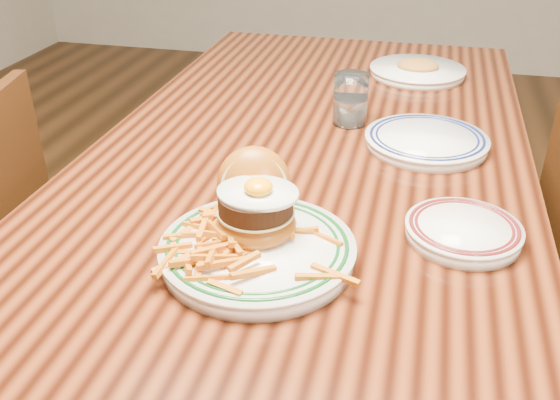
# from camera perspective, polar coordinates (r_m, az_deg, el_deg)

# --- Properties ---
(table) EXTENTS (0.85, 1.60, 0.75)m
(table) POSITION_cam_1_polar(r_m,az_deg,el_deg) (1.29, 2.77, 1.52)
(table) COLOR black
(table) RESTS_ON floor
(main_plate) EXTENTS (0.28, 0.30, 0.14)m
(main_plate) POSITION_cam_1_polar(r_m,az_deg,el_deg) (0.90, -2.14, -2.92)
(main_plate) COLOR white
(main_plate) RESTS_ON table
(side_plate) EXTENTS (0.17, 0.17, 0.03)m
(side_plate) POSITION_cam_1_polar(r_m,az_deg,el_deg) (0.98, 16.42, -2.67)
(side_plate) COLOR white
(side_plate) RESTS_ON table
(rear_plate) EXTENTS (0.24, 0.24, 0.03)m
(rear_plate) POSITION_cam_1_polar(r_m,az_deg,el_deg) (1.27, 13.24, 5.33)
(rear_plate) COLOR white
(rear_plate) RESTS_ON table
(water_glass) EXTENTS (0.07, 0.07, 0.11)m
(water_glass) POSITION_cam_1_polar(r_m,az_deg,el_deg) (1.34, 6.46, 8.87)
(water_glass) COLOR white
(water_glass) RESTS_ON table
(far_plate) EXTENTS (0.24, 0.24, 0.04)m
(far_plate) POSITION_cam_1_polar(r_m,az_deg,el_deg) (1.68, 12.45, 11.48)
(far_plate) COLOR white
(far_plate) RESTS_ON table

